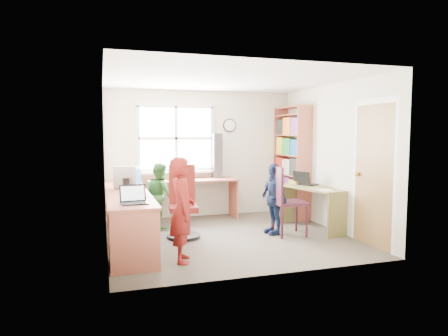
% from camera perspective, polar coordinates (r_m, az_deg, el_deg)
% --- Properties ---
extents(room, '(3.64, 3.44, 2.44)m').
position_cam_1_polar(room, '(6.14, 0.52, 1.44)').
color(room, '#463F37').
rests_on(room, ground).
extents(l_desk, '(2.38, 2.95, 0.75)m').
position_cam_1_polar(l_desk, '(5.60, -11.33, -6.87)').
color(l_desk, '#BB604A').
rests_on(l_desk, ground).
extents(right_desk, '(0.82, 1.32, 0.70)m').
position_cam_1_polar(right_desk, '(6.84, 12.71, -4.27)').
color(right_desk, olive).
rests_on(right_desk, ground).
extents(bookshelf, '(0.30, 1.02, 2.10)m').
position_cam_1_polar(bookshelf, '(7.78, 9.64, 0.53)').
color(bookshelf, '#BB604A').
rests_on(bookshelf, ground).
extents(swivel_chair, '(0.57, 0.57, 1.10)m').
position_cam_1_polar(swivel_chair, '(6.20, -5.90, -5.47)').
color(swivel_chair, black).
rests_on(swivel_chair, ground).
extents(wooden_chair, '(0.50, 0.50, 1.08)m').
position_cam_1_polar(wooden_chair, '(6.30, 8.68, -4.29)').
color(wooden_chair, '#3A131F').
rests_on(wooden_chair, ground).
extents(crt_monitor, '(0.43, 0.41, 0.34)m').
position_cam_1_polar(crt_monitor, '(6.36, -13.63, -1.23)').
color(crt_monitor, '#97989B').
rests_on(crt_monitor, l_desk).
extents(laptop_left, '(0.34, 0.29, 0.22)m').
position_cam_1_polar(laptop_left, '(4.97, -12.77, -4.35)').
color(laptop_left, black).
rests_on(laptop_left, l_desk).
extents(laptop_right, '(0.41, 0.44, 0.24)m').
position_cam_1_polar(laptop_right, '(7.04, 11.42, -1.93)').
color(laptop_right, black).
rests_on(laptop_right, right_desk).
extents(speaker_a, '(0.10, 0.10, 0.18)m').
position_cam_1_polar(speaker_a, '(6.14, -13.82, -2.25)').
color(speaker_a, black).
rests_on(speaker_a, l_desk).
extents(speaker_b, '(0.12, 0.12, 0.19)m').
position_cam_1_polar(speaker_b, '(6.58, -13.88, -1.71)').
color(speaker_b, black).
rests_on(speaker_b, l_desk).
extents(cd_tower, '(0.17, 0.16, 0.84)m').
position_cam_1_polar(cd_tower, '(7.57, -0.99, 1.77)').
color(cd_tower, black).
rests_on(cd_tower, l_desk).
extents(game_box, '(0.29, 0.29, 0.06)m').
position_cam_1_polar(game_box, '(7.20, 10.66, -1.99)').
color(game_box, red).
rests_on(game_box, right_desk).
extents(paper_a, '(0.29, 0.34, 0.00)m').
position_cam_1_polar(paper_a, '(5.47, -12.12, -4.02)').
color(paper_a, silver).
rests_on(paper_a, l_desk).
extents(paper_b, '(0.25, 0.32, 0.00)m').
position_cam_1_polar(paper_b, '(6.47, 14.30, -3.08)').
color(paper_b, silver).
rests_on(paper_b, right_desk).
extents(potted_plant, '(0.20, 0.17, 0.31)m').
position_cam_1_polar(potted_plant, '(7.29, -7.68, -0.52)').
color(potted_plant, '#31762F').
rests_on(potted_plant, l_desk).
extents(person_red, '(0.38, 0.52, 1.30)m').
position_cam_1_polar(person_red, '(4.99, -5.99, -5.96)').
color(person_red, maroon).
rests_on(person_red, ground).
extents(person_green, '(0.52, 0.61, 1.10)m').
position_cam_1_polar(person_green, '(6.83, -9.08, -3.88)').
color(person_green, '#2F7633').
rests_on(person_green, ground).
extents(person_navy, '(0.35, 0.69, 1.12)m').
position_cam_1_polar(person_navy, '(6.38, 7.10, -4.38)').
color(person_navy, '#162246').
rests_on(person_navy, ground).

